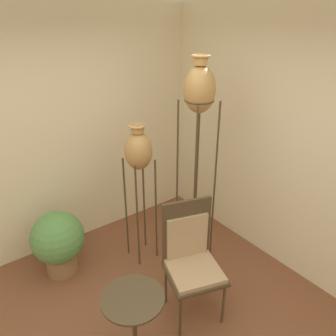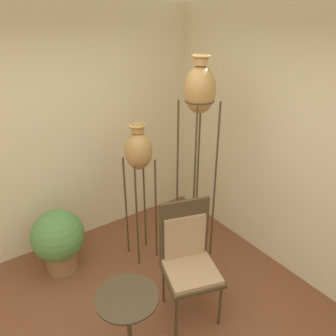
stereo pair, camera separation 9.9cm
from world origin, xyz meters
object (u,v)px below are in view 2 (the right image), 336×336
Objects in this scene: vase_stand_tall at (200,95)px; potted_plant at (58,239)px; vase_stand_medium at (138,153)px; chair at (188,255)px; side_table at (128,315)px.

potted_plant is at bearing 155.62° from vase_stand_tall.
vase_stand_medium is 1.43× the size of chair.
side_table is 0.97× the size of potted_plant.
vase_stand_medium is 1.11m from chair.
chair is 1.54× the size of potted_plant.
chair is at bearing 13.81° from side_table.
vase_stand_medium is at bearing 148.26° from vase_stand_tall.
vase_stand_tall is 2.09m from potted_plant.
chair is at bearing -133.68° from vase_stand_tall.
side_table is (-0.75, -1.06, -0.78)m from vase_stand_medium.
potted_plant is (-0.85, 0.30, -0.89)m from vase_stand_medium.
potted_plant is at bearing 94.16° from side_table.
vase_stand_medium is at bearing -19.49° from potted_plant.
vase_stand_tall reaches higher than side_table.
side_table is (-0.71, -0.18, -0.11)m from chair.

